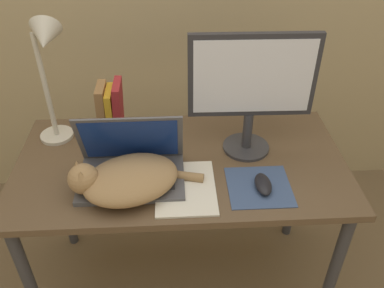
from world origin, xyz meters
name	(u,v)px	position (x,y,z in m)	size (l,w,h in m)	color
desk	(181,178)	(0.00, 0.32, 0.64)	(1.23, 0.63, 0.73)	brown
laptop	(131,167)	(-0.17, 0.24, 0.77)	(0.37, 0.24, 0.24)	#4C4C51
cat	(126,179)	(-0.19, 0.16, 0.78)	(0.45, 0.34, 0.13)	#99754C
external_monitor	(252,87)	(0.26, 0.38, 1.00)	(0.45, 0.18, 0.46)	#333338
mousepad	(259,187)	(0.27, 0.16, 0.73)	(0.22, 0.21, 0.00)	#384C75
computer_mouse	(263,184)	(0.28, 0.15, 0.74)	(0.06, 0.11, 0.03)	black
book_row	(111,109)	(-0.27, 0.54, 0.83)	(0.10, 0.13, 0.21)	olive
desk_lamp	(47,61)	(-0.46, 0.47, 1.07)	(0.17, 0.17, 0.50)	beige
notepad	(186,188)	(0.01, 0.16, 0.73)	(0.20, 0.27, 0.01)	silver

